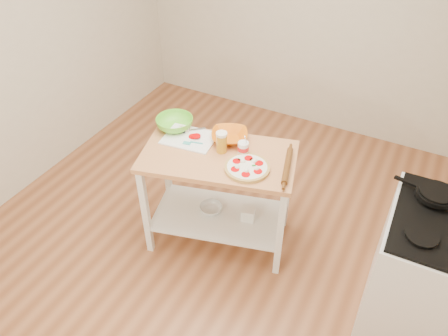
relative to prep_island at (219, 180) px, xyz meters
name	(u,v)px	position (x,y,z in m)	size (l,w,h in m)	color
room_shell	(209,109)	(-0.02, -0.10, 0.70)	(4.04, 4.54, 2.74)	#985B38
prep_island	(219,180)	(0.00, 0.00, 0.00)	(1.28, 0.91, 0.90)	tan
gas_stove	(430,272)	(1.62, 0.00, -0.17)	(0.72, 0.84, 1.11)	white
skillet	(435,194)	(1.49, 0.20, 0.33)	(0.41, 0.26, 0.03)	black
pizza	(247,167)	(0.26, -0.06, 0.27)	(0.33, 0.33, 0.05)	tan
cutting_board	(190,138)	(-0.30, 0.08, 0.26)	(0.43, 0.34, 0.04)	white
spatula	(192,143)	(-0.24, 0.02, 0.27)	(0.15, 0.08, 0.01)	#3CABAA
knife	(184,131)	(-0.38, 0.12, 0.27)	(0.21, 0.20, 0.01)	silver
orange_bowl	(230,136)	(-0.01, 0.21, 0.29)	(0.28, 0.28, 0.07)	#D5640C
green_bowl	(175,123)	(-0.48, 0.15, 0.30)	(0.30, 0.30, 0.09)	#63C730
beer_pint	(222,142)	(0.00, 0.05, 0.34)	(0.08, 0.08, 0.17)	#BF861A
yogurt_tub	(243,148)	(0.16, 0.10, 0.30)	(0.08, 0.08, 0.18)	white
rolling_pin	(287,166)	(0.52, 0.09, 0.27)	(0.05, 0.05, 0.39)	brown
shelf_glass_bowl	(211,209)	(-0.08, 0.01, -0.36)	(0.19, 0.19, 0.06)	silver
shelf_bin	(248,214)	(0.23, 0.08, -0.33)	(0.11, 0.11, 0.11)	white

